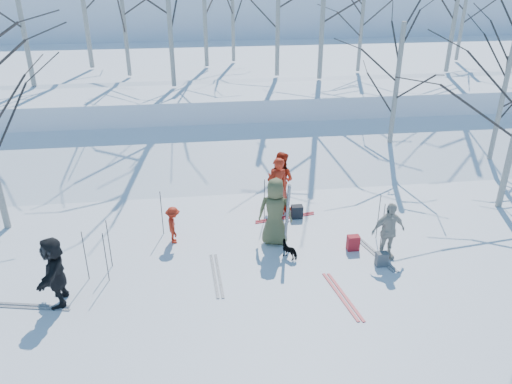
{
  "coord_description": "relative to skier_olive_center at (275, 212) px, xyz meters",
  "views": [
    {
      "loc": [
        -1.57,
        -10.85,
        7.26
      ],
      "look_at": [
        0.0,
        1.5,
        1.3
      ],
      "focal_mm": 35.0,
      "sensor_mm": 36.0,
      "label": 1
    }
  ],
  "objects": [
    {
      "name": "ski_pair_c",
      "position": [
        -1.69,
        -1.39,
        -0.95
      ],
      "size": [
        0.36,
        1.92,
        0.02
      ],
      "primitive_type": null,
      "rotation": [
        0.0,
        0.0,
        0.04
      ],
      "color": "silver",
      "rests_on": "ground"
    },
    {
      "name": "ski_pair_b",
      "position": [
        -5.99,
        -2.07,
        -0.95
      ],
      "size": [
        0.97,
        1.98,
        0.02
      ],
      "primitive_type": null,
      "rotation": [
        0.0,
        0.0,
        1.36
      ],
      "color": "silver",
      "rests_on": "ground"
    },
    {
      "name": "backpack_red",
      "position": [
        2.04,
        -0.64,
        -0.75
      ],
      "size": [
        0.32,
        0.22,
        0.42
      ],
      "primitive_type": "cube",
      "color": "#A81922",
      "rests_on": "ground"
    },
    {
      "name": "ski_pair_d",
      "position": [
        1.19,
        -2.61,
        -0.95
      ],
      "size": [
        0.82,
        1.96,
        0.02
      ],
      "primitive_type": null,
      "rotation": [
        0.0,
        0.0,
        0.17
      ],
      "color": "#A91823",
      "rests_on": "ground"
    },
    {
      "name": "ski_pole_a",
      "position": [
        -3.09,
        0.87,
        -0.29
      ],
      "size": [
        0.02,
        0.02,
        1.34
      ],
      "primitive_type": "cylinder",
      "color": "black",
      "rests_on": "ground"
    },
    {
      "name": "birch_plateau_h",
      "position": [
        1.85,
        10.98,
        4.16
      ],
      "size": [
        4.68,
        4.68,
        5.83
      ],
      "primitive_type": null,
      "color": "silver",
      "rests_on": "snow_plateau"
    },
    {
      "name": "ski_pole_d",
      "position": [
        -4.83,
        -1.13,
        -0.29
      ],
      "size": [
        0.02,
        0.02,
        1.34
      ],
      "primitive_type": "cylinder",
      "color": "black",
      "rests_on": "ground"
    },
    {
      "name": "upright_ski_right",
      "position": [
        0.28,
        -0.26,
        -0.01
      ],
      "size": [
        0.13,
        0.23,
        1.89
      ],
      "primitive_type": "cube",
      "rotation": [
        0.1,
        0.0,
        0.28
      ],
      "color": "silver",
      "rests_on": "ground"
    },
    {
      "name": "birch_plateau_k",
      "position": [
        5.84,
        11.44,
        3.49
      ],
      "size": [
        3.75,
        3.75,
        4.5
      ],
      "primitive_type": null,
      "color": "silver",
      "rests_on": "snow_plateau"
    },
    {
      "name": "birch_plateau_g",
      "position": [
        -2.81,
        9.5,
        4.29
      ],
      "size": [
        4.87,
        4.87,
        6.11
      ],
      "primitive_type": null,
      "color": "silver",
      "rests_on": "snow_plateau"
    },
    {
      "name": "skier_redor_behind",
      "position": [
        0.51,
        2.09,
        -0.03
      ],
      "size": [
        1.15,
        1.13,
        1.87
      ],
      "primitive_type": "imported",
      "rotation": [
        0.0,
        0.0,
        2.43
      ],
      "color": "red",
      "rests_on": "ground"
    },
    {
      "name": "snow_ramp",
      "position": [
        -0.45,
        6.09,
        -0.81
      ],
      "size": [
        70.0,
        9.49,
        4.12
      ],
      "primitive_type": "cube",
      "rotation": [
        0.3,
        0.0,
        0.0
      ],
      "color": "white",
      "rests_on": "ground"
    },
    {
      "name": "skier_cream_east",
      "position": [
        2.77,
        -1.13,
        -0.16
      ],
      "size": [
        0.99,
        0.53,
        1.6
      ],
      "primitive_type": "imported",
      "rotation": [
        0.0,
        0.0,
        0.16
      ],
      "color": "beige",
      "rests_on": "ground"
    },
    {
      "name": "skier_grey_west",
      "position": [
        -5.32,
        -1.97,
        -0.11
      ],
      "size": [
        0.6,
        1.6,
        1.69
      ],
      "primitive_type": "imported",
      "rotation": [
        0.0,
        0.0,
        4.78
      ],
      "color": "black",
      "rests_on": "ground"
    },
    {
      "name": "birch_plateau_j",
      "position": [
        -4.88,
        11.82,
        3.87
      ],
      "size": [
        4.28,
        4.28,
        5.25
      ],
      "primitive_type": null,
      "color": "silver",
      "rests_on": "snow_plateau"
    },
    {
      "name": "ski_pair_a",
      "position": [
        0.54,
        1.36,
        -0.95
      ],
      "size": [
        0.9,
        1.97,
        0.02
      ],
      "primitive_type": null,
      "rotation": [
        0.0,
        0.0,
        1.76
      ],
      "color": "#A91823",
      "rests_on": "ground"
    },
    {
      "name": "ski_pole_e",
      "position": [
        2.89,
        -0.12,
        -0.29
      ],
      "size": [
        0.02,
        0.02,
        1.34
      ],
      "primitive_type": "cylinder",
      "color": "black",
      "rests_on": "ground"
    },
    {
      "name": "dog",
      "position": [
        0.28,
        -0.79,
        -0.73
      ],
      "size": [
        0.55,
        0.57,
        0.46
      ],
      "primitive_type": "imported",
      "rotation": [
        0.0,
        0.0,
        3.9
      ],
      "color": "black",
      "rests_on": "ground"
    },
    {
      "name": "ski_pole_g",
      "position": [
        -4.33,
        -0.63,
        -0.29
      ],
      "size": [
        0.02,
        0.02,
        1.34
      ],
      "primitive_type": "cylinder",
      "color": "black",
      "rests_on": "ground"
    },
    {
      "name": "ski_pole_c",
      "position": [
        0.48,
        1.78,
        -0.29
      ],
      "size": [
        0.02,
        0.02,
        1.34
      ],
      "primitive_type": "cylinder",
      "color": "black",
      "rests_on": "ground"
    },
    {
      "name": "ski_pole_f",
      "position": [
        2.81,
        -0.66,
        -0.29
      ],
      "size": [
        0.02,
        0.02,
        1.34
      ],
      "primitive_type": "cylinder",
      "color": "black",
      "rests_on": "ground"
    },
    {
      "name": "snow_plateau",
      "position": [
        -0.45,
        16.09,
        0.04
      ],
      "size": [
        70.0,
        18.0,
        2.2
      ],
      "primitive_type": "cube",
      "color": "white",
      "rests_on": "ground"
    },
    {
      "name": "skier_red_north",
      "position": [
        0.32,
        1.6,
        -0.02
      ],
      "size": [
        0.8,
        0.67,
        1.88
      ],
      "primitive_type": "imported",
      "rotation": [
        0.0,
        0.0,
        3.52
      ],
      "color": "red",
      "rests_on": "ground"
    },
    {
      "name": "skier_red_seated",
      "position": [
        -2.76,
        0.38,
        -0.42
      ],
      "size": [
        0.47,
        0.73,
        1.07
      ],
      "primitive_type": "imported",
      "rotation": [
        0.0,
        0.0,
        1.67
      ],
      "color": "red",
      "rests_on": "ground"
    },
    {
      "name": "backpack_dark",
      "position": [
        0.9,
        1.33,
        -0.76
      ],
      "size": [
        0.34,
        0.24,
        0.4
      ],
      "primitive_type": "cube",
      "color": "black",
      "rests_on": "ground"
    },
    {
      "name": "ski_pole_b",
      "position": [
        -0.11,
        1.31,
        -0.29
      ],
      "size": [
        0.02,
        0.02,
        1.34
      ],
      "primitive_type": "cylinder",
      "color": "black",
      "rests_on": "ground"
    },
    {
      "name": "birch_plateau_c",
      "position": [
        -8.72,
        10.32,
        4.58
      ],
      "size": [
        5.27,
        5.27,
        6.67
      ],
      "primitive_type": null,
      "color": "silver",
      "rests_on": "snow_plateau"
    },
    {
      "name": "backpack_grey",
      "position": [
        2.54,
        -1.48,
        -0.77
      ],
      "size": [
        0.3,
        0.2,
        0.38
      ],
      "primitive_type": "cube",
      "color": "#4E5155",
      "rests_on": "ground"
    },
    {
      "name": "birch_plateau_d",
      "position": [
        11.84,
        13.43,
        3.86
      ],
      "size": [
        4.26,
        4.26,
        5.23
      ],
      "primitive_type": null,
      "color": "silver",
      "rests_on": "snow_plateau"
    },
    {
      "name": "ski_pair_e",
      "position": [
        2.57,
        -0.92,
        -0.95
      ],
      "size": [
        1.11,
        2.0,
        0.02
      ],
      "primitive_type": null,
      "rotation": [
        0.0,
        0.0,
        0.25
      ],
      "color": "silver",
      "rests_on": "ground"
    },
    {
      "name": "ground",
      "position": [
        -0.45,
        -0.91,
        -0.96
      ],
      "size": [
        120.0,
        120.0,
        0.0
      ],
      "primitive_type": "plane",
      "color": "white",
      "rests_on": "ground"
    },
    {
      "name": "skier_olive_center",
      "position": [
        0.0,
        0.0,
        0.0
      ],
      "size": [
        1.06,
        0.82,
        1.92
      ],
      "primitive_type": "imported",
      "rotation": [
        0.0,
        0.0,
        2.89
      ],
      "color": "#505332",
      "rests_on": "ground"
    },
    {
      "name": "birch_edge_e",
      "position": [
        5.38,
        5.57,
        1.61
      ],
      "size": [
        4.2,
        4.2,
        5.14
      ],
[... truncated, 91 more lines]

